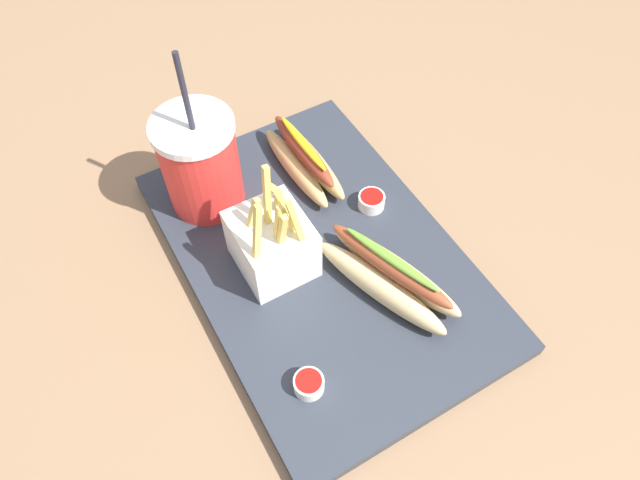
{
  "coord_description": "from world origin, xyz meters",
  "views": [
    {
      "loc": [
        0.35,
        -0.2,
        0.63
      ],
      "look_at": [
        0.0,
        0.0,
        0.05
      ],
      "focal_mm": 32.77,
      "sensor_mm": 36.0,
      "label": 1
    }
  ],
  "objects_px": {
    "fries_basket": "(272,243)",
    "ketchup_cup_1": "(372,200)",
    "hot_dog_2": "(304,160)",
    "hot_dog_1": "(388,276)",
    "ketchup_cup_2": "(309,384)",
    "soda_cup": "(200,163)"
  },
  "relations": [
    {
      "from": "soda_cup",
      "to": "ketchup_cup_1",
      "type": "xyz_separation_m",
      "value": [
        0.12,
        0.18,
        -0.06
      ]
    },
    {
      "from": "hot_dog_2",
      "to": "ketchup_cup_2",
      "type": "bearing_deg",
      "value": -28.23
    },
    {
      "from": "hot_dog_1",
      "to": "ketchup_cup_1",
      "type": "bearing_deg",
      "value": 155.61
    },
    {
      "from": "soda_cup",
      "to": "hot_dog_1",
      "type": "xyz_separation_m",
      "value": [
        0.23,
        0.13,
        -0.04
      ]
    },
    {
      "from": "ketchup_cup_1",
      "to": "ketchup_cup_2",
      "type": "xyz_separation_m",
      "value": [
        0.18,
        -0.19,
        -0.0
      ]
    },
    {
      "from": "fries_basket",
      "to": "ketchup_cup_1",
      "type": "xyz_separation_m",
      "value": [
        -0.02,
        0.15,
        -0.03
      ]
    },
    {
      "from": "ketchup_cup_1",
      "to": "hot_dog_1",
      "type": "bearing_deg",
      "value": -24.39
    },
    {
      "from": "fries_basket",
      "to": "ketchup_cup_1",
      "type": "distance_m",
      "value": 0.16
    },
    {
      "from": "soda_cup",
      "to": "ketchup_cup_1",
      "type": "distance_m",
      "value": 0.22
    },
    {
      "from": "hot_dog_2",
      "to": "ketchup_cup_1",
      "type": "xyz_separation_m",
      "value": [
        0.1,
        0.05,
        -0.01
      ]
    },
    {
      "from": "soda_cup",
      "to": "hot_dog_2",
      "type": "bearing_deg",
      "value": 80.39
    },
    {
      "from": "ketchup_cup_2",
      "to": "hot_dog_2",
      "type": "bearing_deg",
      "value": 151.77
    },
    {
      "from": "soda_cup",
      "to": "ketchup_cup_2",
      "type": "bearing_deg",
      "value": -2.67
    },
    {
      "from": "hot_dog_1",
      "to": "ketchup_cup_2",
      "type": "xyz_separation_m",
      "value": [
        0.06,
        -0.14,
        -0.01
      ]
    },
    {
      "from": "hot_dog_2",
      "to": "ketchup_cup_2",
      "type": "distance_m",
      "value": 0.31
    },
    {
      "from": "soda_cup",
      "to": "ketchup_cup_1",
      "type": "height_order",
      "value": "soda_cup"
    },
    {
      "from": "soda_cup",
      "to": "fries_basket",
      "type": "height_order",
      "value": "soda_cup"
    },
    {
      "from": "fries_basket",
      "to": "ketchup_cup_1",
      "type": "relative_size",
      "value": 4.52
    },
    {
      "from": "hot_dog_2",
      "to": "ketchup_cup_1",
      "type": "bearing_deg",
      "value": 25.66
    },
    {
      "from": "fries_basket",
      "to": "ketchup_cup_1",
      "type": "height_order",
      "value": "fries_basket"
    },
    {
      "from": "hot_dog_1",
      "to": "hot_dog_2",
      "type": "bearing_deg",
      "value": 178.76
    },
    {
      "from": "soda_cup",
      "to": "fries_basket",
      "type": "xyz_separation_m",
      "value": [
        0.14,
        0.03,
        -0.03
      ]
    }
  ]
}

